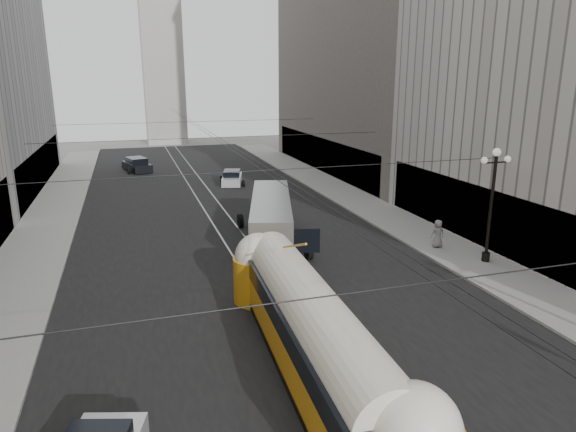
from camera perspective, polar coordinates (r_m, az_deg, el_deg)
road at (r=39.01m, az=-7.70°, el=-0.07°), size 20.00×85.00×0.02m
sidewalk_left at (r=42.29m, az=-24.78°, el=-0.05°), size 4.00×72.00×0.15m
sidewalk_right at (r=45.65m, az=6.52°, el=2.31°), size 4.00×72.00×0.15m
rail_left at (r=38.90m, az=-8.79°, el=-0.15°), size 0.12×85.00×0.04m
rail_right at (r=39.13m, az=-6.62°, el=0.02°), size 0.12×85.00×0.04m
building_right_far at (r=59.11m, az=9.62°, el=20.94°), size 12.60×32.60×32.60m
distant_tower at (r=85.01m, az=-13.90°, el=18.00°), size 6.00×6.00×31.36m
lamppost_right_mid at (r=30.10m, az=21.71°, el=1.78°), size 1.86×0.44×6.37m
catenary at (r=36.94m, az=-7.57°, el=8.39°), size 25.00×72.00×0.23m
streetcar at (r=18.43m, az=2.62°, el=-12.44°), size 2.99×15.26×3.33m
city_bus at (r=32.35m, az=-1.89°, el=-0.22°), size 5.29×11.71×2.88m
sedan_white_far at (r=50.68m, az=-6.24°, el=4.22°), size 2.80×4.60×1.35m
sedan_dark_far at (r=59.87m, az=-16.44°, el=5.46°), size 3.29×5.21×1.53m
pedestrian_sidewalk_right at (r=32.37m, az=16.30°, el=-1.89°), size 0.87×0.57×1.71m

